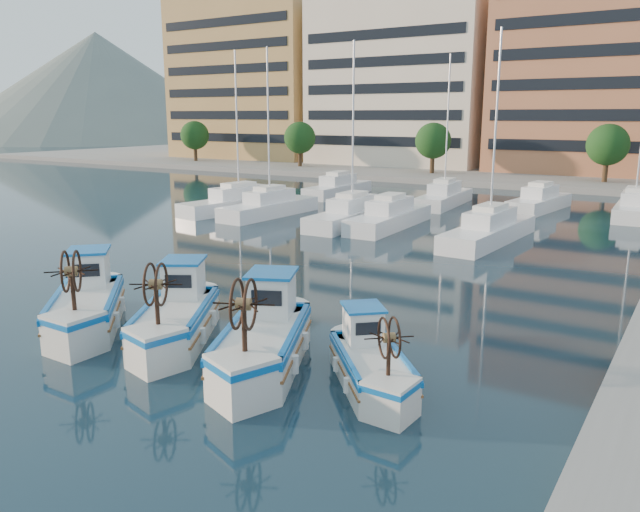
{
  "coord_description": "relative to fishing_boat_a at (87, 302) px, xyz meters",
  "views": [
    {
      "loc": [
        13.06,
        -13.09,
        7.0
      ],
      "look_at": [
        0.1,
        7.44,
        1.5
      ],
      "focal_mm": 35.0,
      "sensor_mm": 36.0,
      "label": 1
    }
  ],
  "objects": [
    {
      "name": "fishing_boat_c",
      "position": [
        7.08,
        0.51,
        0.01
      ],
      "size": [
        3.88,
        5.21,
        3.14
      ],
      "rotation": [
        0.0,
        0.0,
        0.43
      ],
      "color": "silver",
      "rests_on": "ground"
    },
    {
      "name": "ground",
      "position": [
        4.27,
        0.32,
        -0.85
      ],
      "size": [
        300.0,
        300.0,
        0.0
      ],
      "primitive_type": "plane",
      "color": "#193343",
      "rests_on": "ground"
    },
    {
      "name": "fishing_boat_d",
      "position": [
        10.25,
        0.98,
        -0.19
      ],
      "size": [
        3.64,
        3.81,
        2.42
      ],
      "rotation": [
        0.0,
        0.0,
        0.73
      ],
      "color": "silver",
      "rests_on": "ground"
    },
    {
      "name": "hill_west",
      "position": [
        -135.73,
        110.32,
        -0.85
      ],
      "size": [
        180.0,
        180.0,
        60.0
      ],
      "primitive_type": "cone",
      "color": "slate",
      "rests_on": "ground"
    },
    {
      "name": "fishing_boat_b",
      "position": [
        3.44,
        0.73,
        -0.03
      ],
      "size": [
        4.05,
        4.95,
        3.01
      ],
      "rotation": [
        0.0,
        0.0,
        0.54
      ],
      "color": "silver",
      "rests_on": "ground"
    },
    {
      "name": "yacht_marina",
      "position": [
        1.29,
        28.24,
        -0.33
      ],
      "size": [
        39.99,
        22.89,
        11.5
      ],
      "color": "white",
      "rests_on": "ground"
    },
    {
      "name": "fishing_boat_a",
      "position": [
        0.0,
        0.0,
        0.0
      ],
      "size": [
        4.75,
        4.81,
        3.1
      ],
      "rotation": [
        0.0,
        0.0,
        0.77
      ],
      "color": "silver",
      "rests_on": "ground"
    }
  ]
}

